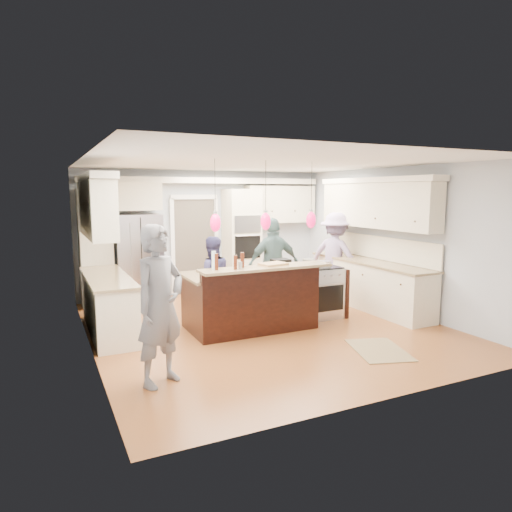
{
  "coord_description": "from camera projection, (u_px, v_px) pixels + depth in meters",
  "views": [
    {
      "loc": [
        -3.32,
        -6.62,
        2.23
      ],
      "look_at": [
        0.0,
        0.35,
        1.15
      ],
      "focal_mm": 32.0,
      "sensor_mm": 36.0,
      "label": 1
    }
  ],
  "objects": [
    {
      "name": "ground_plane",
      "position": [
        265.0,
        326.0,
        7.64
      ],
      "size": [
        6.0,
        6.0,
        0.0
      ],
      "primitive_type": "plane",
      "color": "#A1602C",
      "rests_on": "ground"
    },
    {
      "name": "room_shell",
      "position": [
        265.0,
        218.0,
        7.39
      ],
      "size": [
        5.54,
        6.04,
        2.72
      ],
      "color": "#B2BCC6",
      "rests_on": "ground"
    },
    {
      "name": "refrigerator",
      "position": [
        138.0,
        259.0,
        9.22
      ],
      "size": [
        0.9,
        0.7,
        1.8
      ],
      "primitive_type": "cube",
      "color": "#B7B7BC",
      "rests_on": "ground"
    },
    {
      "name": "oven_column",
      "position": [
        242.0,
        241.0,
        10.19
      ],
      "size": [
        0.72,
        0.69,
        2.3
      ],
      "color": "beige",
      "rests_on": "ground"
    },
    {
      "name": "back_upper_cabinets",
      "position": [
        175.0,
        219.0,
        9.56
      ],
      "size": [
        5.3,
        0.61,
        2.54
      ],
      "color": "beige",
      "rests_on": "ground"
    },
    {
      "name": "right_counter_run",
      "position": [
        371.0,
        254.0,
        8.81
      ],
      "size": [
        0.64,
        3.1,
        2.51
      ],
      "color": "beige",
      "rests_on": "ground"
    },
    {
      "name": "left_cabinets",
      "position": [
        104.0,
        268.0,
        7.17
      ],
      "size": [
        0.64,
        2.3,
        2.51
      ],
      "color": "beige",
      "rests_on": "ground"
    },
    {
      "name": "kitchen_island",
      "position": [
        250.0,
        299.0,
        7.53
      ],
      "size": [
        2.1,
        1.46,
        1.12
      ],
      "color": "black",
      "rests_on": "ground"
    },
    {
      "name": "island_range",
      "position": [
        319.0,
        292.0,
        8.21
      ],
      "size": [
        0.82,
        0.71,
        0.92
      ],
      "color": "#B7B7BC",
      "rests_on": "ground"
    },
    {
      "name": "pendant_lights",
      "position": [
        266.0,
        221.0,
        6.83
      ],
      "size": [
        1.75,
        0.15,
        1.03
      ],
      "color": "black",
      "rests_on": "ground"
    },
    {
      "name": "person_bar_end",
      "position": [
        160.0,
        305.0,
        5.25
      ],
      "size": [
        0.82,
        0.73,
        1.88
      ],
      "primitive_type": "imported",
      "rotation": [
        0.0,
        0.0,
        0.52
      ],
      "color": "slate",
      "rests_on": "ground"
    },
    {
      "name": "person_far_left",
      "position": [
        212.0,
        278.0,
        8.03
      ],
      "size": [
        0.81,
        0.68,
        1.47
      ],
      "primitive_type": "imported",
      "rotation": [
        0.0,
        0.0,
        2.95
      ],
      "color": "navy",
      "rests_on": "ground"
    },
    {
      "name": "person_far_right",
      "position": [
        274.0,
        265.0,
        8.56
      ],
      "size": [
        1.04,
        0.46,
        1.76
      ],
      "primitive_type": "imported",
      "rotation": [
        0.0,
        0.0,
        3.11
      ],
      "color": "#476364",
      "rests_on": "ground"
    },
    {
      "name": "person_range_side",
      "position": [
        335.0,
        256.0,
        9.55
      ],
      "size": [
        1.15,
        1.35,
        1.81
      ],
      "primitive_type": "imported",
      "rotation": [
        0.0,
        0.0,
        2.07
      ],
      "color": "#8F7DA8",
      "rests_on": "ground"
    },
    {
      "name": "floor_rug",
      "position": [
        379.0,
        350.0,
        6.48
      ],
      "size": [
        0.95,
        1.16,
        0.01
      ],
      "primitive_type": "cube",
      "rotation": [
        0.0,
        0.0,
        -0.31
      ],
      "color": "olive",
      "rests_on": "ground"
    },
    {
      "name": "water_bottle",
      "position": [
        214.0,
        261.0,
        6.56
      ],
      "size": [
        0.07,
        0.07,
        0.27
      ],
      "primitive_type": "cylinder",
      "rotation": [
        0.0,
        0.0,
        0.12
      ],
      "color": "silver",
      "rests_on": "kitchen_island"
    },
    {
      "name": "beer_bottle_a",
      "position": [
        216.0,
        262.0,
        6.55
      ],
      "size": [
        0.07,
        0.07,
        0.24
      ],
      "primitive_type": "cylinder",
      "rotation": [
        0.0,
        0.0,
        -0.11
      ],
      "color": "#42190B",
      "rests_on": "kitchen_island"
    },
    {
      "name": "beer_bottle_b",
      "position": [
        235.0,
        262.0,
        6.6
      ],
      "size": [
        0.06,
        0.06,
        0.21
      ],
      "primitive_type": "cylinder",
      "rotation": [
        0.0,
        0.0,
        0.19
      ],
      "color": "#42190B",
      "rests_on": "kitchen_island"
    },
    {
      "name": "beer_bottle_c",
      "position": [
        242.0,
        260.0,
        6.78
      ],
      "size": [
        0.06,
        0.06,
        0.23
      ],
      "primitive_type": "cylinder",
      "rotation": [
        0.0,
        0.0,
        -0.15
      ],
      "color": "#42190B",
      "rests_on": "kitchen_island"
    },
    {
      "name": "drink_can",
      "position": [
        240.0,
        265.0,
        6.64
      ],
      "size": [
        0.07,
        0.07,
        0.11
      ],
      "primitive_type": "cylinder",
      "rotation": [
        0.0,
        0.0,
        0.29
      ],
      "color": "#B7B7BC",
      "rests_on": "kitchen_island"
    },
    {
      "name": "cutting_board",
      "position": [
        273.0,
        264.0,
        7.03
      ],
      "size": [
        0.45,
        0.36,
        0.03
      ],
      "primitive_type": "cube",
      "rotation": [
        0.0,
        0.0,
        0.2
      ],
      "color": "tan",
      "rests_on": "kitchen_island"
    },
    {
      "name": "pot_large",
      "position": [
        309.0,
        263.0,
        8.16
      ],
      "size": [
        0.22,
        0.22,
        0.13
      ],
      "primitive_type": "cylinder",
      "color": "#B7B7BC",
      "rests_on": "island_range"
    },
    {
      "name": "pot_small",
      "position": [
        325.0,
        264.0,
        8.07
      ],
      "size": [
        0.22,
        0.22,
        0.11
      ],
      "primitive_type": "cylinder",
      "color": "#B7B7BC",
      "rests_on": "island_range"
    }
  ]
}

